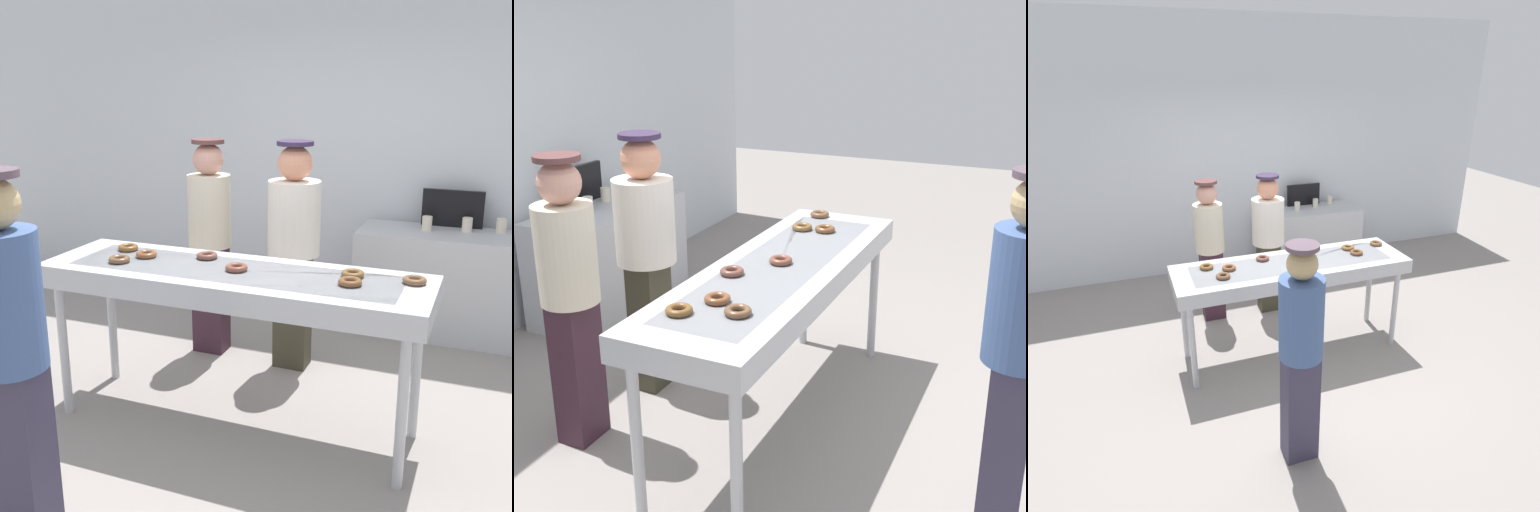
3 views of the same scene
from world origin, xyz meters
TOP-DOWN VIEW (x-y plane):
  - ground_plane at (0.00, 0.00)m, footprint 16.00×16.00m
  - back_wall at (0.00, 2.39)m, footprint 8.00×0.12m
  - fryer_conveyor at (0.00, 0.00)m, footprint 2.25×0.67m
  - chocolate_donut_0 at (-0.60, 0.05)m, footprint 0.17×0.17m
  - chocolate_donut_1 at (0.66, 0.13)m, footprint 0.18×0.18m
  - chocolate_donut_2 at (0.68, -0.02)m, footprint 0.18×0.18m
  - chocolate_donut_3 at (-0.79, 0.15)m, footprint 0.17×0.17m
  - chocolate_donut_4 at (-0.69, -0.10)m, footprint 0.16×0.16m
  - chocolate_donut_5 at (0.99, 0.14)m, footprint 0.15×0.15m
  - chocolate_donut_6 at (-0.24, 0.16)m, footprint 0.17×0.17m
  - chocolate_donut_7 at (0.02, 0.00)m, footprint 0.14×0.14m
  - worker_baker at (-0.60, 0.94)m, footprint 0.31×0.31m
  - worker_assistant at (0.06, 0.91)m, footprint 0.36×0.36m
  - customer_waiting at (-0.43, -1.29)m, footprint 0.30×0.30m
  - prep_counter at (1.01, 1.94)m, footprint 1.40×0.59m
  - paper_cup_0 at (0.84, 1.98)m, footprint 0.08×0.08m
  - paper_cup_1 at (1.40, 2.11)m, footprint 0.08×0.08m
  - paper_cup_2 at (1.14, 2.04)m, footprint 0.08×0.08m
  - menu_display at (1.01, 2.18)m, footprint 0.49×0.04m

SIDE VIEW (x-z plane):
  - ground_plane at x=0.00m, z-range 0.00..0.00m
  - prep_counter at x=1.01m, z-range 0.00..0.85m
  - fryer_conveyor at x=0.00m, z-range 0.41..1.39m
  - worker_baker at x=-0.60m, z-range 0.10..1.71m
  - paper_cup_0 at x=0.84m, z-range 0.85..0.96m
  - paper_cup_1 at x=1.40m, z-range 0.85..0.96m
  - paper_cup_2 at x=1.14m, z-range 0.85..0.96m
  - customer_waiting at x=-0.43m, z-range 0.09..1.78m
  - worker_assistant at x=0.06m, z-range 0.13..1.76m
  - chocolate_donut_0 at x=-0.60m, z-range 0.98..1.01m
  - chocolate_donut_1 at x=0.66m, z-range 0.98..1.01m
  - chocolate_donut_2 at x=0.68m, z-range 0.98..1.01m
  - chocolate_donut_3 at x=-0.79m, z-range 0.98..1.01m
  - chocolate_donut_4 at x=-0.69m, z-range 0.98..1.01m
  - chocolate_donut_5 at x=0.99m, z-range 0.98..1.01m
  - chocolate_donut_6 at x=-0.24m, z-range 0.98..1.01m
  - chocolate_donut_7 at x=0.02m, z-range 0.98..1.01m
  - menu_display at x=1.01m, z-range 0.85..1.15m
  - back_wall at x=0.00m, z-range 0.00..3.32m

